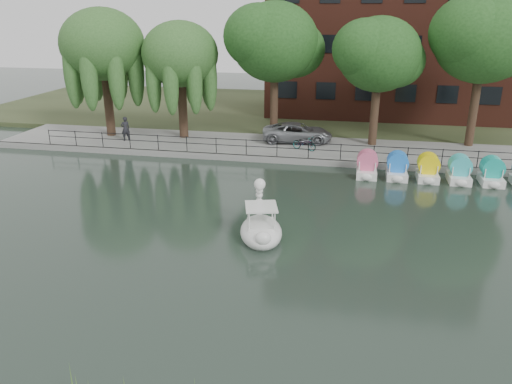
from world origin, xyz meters
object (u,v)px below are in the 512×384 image
(bicycle, at_px, (304,143))
(swan_boat, at_px, (261,227))
(minivan, at_px, (297,131))
(pedestrian, at_px, (125,127))

(bicycle, distance_m, swan_boat, 13.18)
(minivan, height_order, pedestrian, pedestrian)
(minivan, distance_m, pedestrian, 12.16)
(bicycle, height_order, pedestrian, pedestrian)
(bicycle, bearing_deg, swan_boat, -158.85)
(bicycle, distance_m, pedestrian, 12.72)
(bicycle, xyz_separation_m, swan_boat, (-0.41, -13.17, -0.38))
(minivan, xyz_separation_m, pedestrian, (-11.99, -2.02, 0.21))
(pedestrian, bearing_deg, minivan, 146.68)
(swan_boat, bearing_deg, pedestrian, 118.42)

